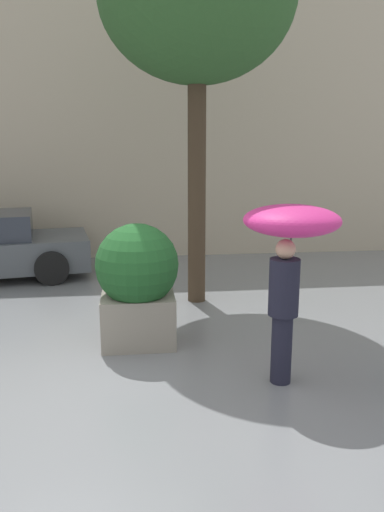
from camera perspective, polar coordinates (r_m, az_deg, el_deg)
The scene contains 4 objects.
ground_plane at distance 5.82m, azimuth -10.63°, elevation -13.96°, with size 40.00×40.00×0.00m, color slate.
building_facade at distance 11.71m, azimuth -9.16°, elevation 14.51°, with size 18.00×0.30×6.00m.
planter_box at distance 6.49m, azimuth -6.26°, elevation -2.75°, with size 1.07×1.07×1.61m.
person_adult at distance 5.41m, azimuth 11.10°, elevation 1.62°, with size 1.04×1.04×1.96m.
Camera 1 is at (0.43, -5.19, 2.58)m, focal length 35.00 mm.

